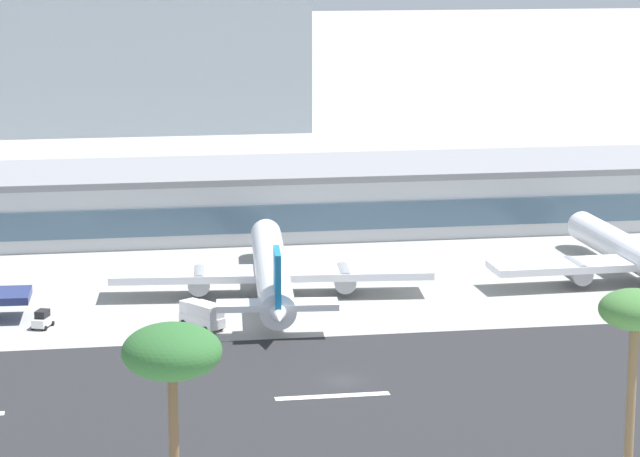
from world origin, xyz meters
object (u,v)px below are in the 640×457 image
at_px(terminal_building, 226,199).
at_px(service_baggage_tug_1, 43,319).
at_px(service_box_truck_0, 202,314).
at_px(palm_tree_1, 172,355).
at_px(airliner_blue_tail_gate_1, 272,273).
at_px(palm_tree_0, 635,316).
at_px(distant_hotel_block, 18,31).

xyz_separation_m(terminal_building, service_baggage_tug_1, (-27.46, -53.04, -4.15)).
xyz_separation_m(service_box_truck_0, palm_tree_1, (-6.89, -61.01, 13.61)).
relative_size(airliner_blue_tail_gate_1, service_box_truck_0, 7.98).
bearing_deg(palm_tree_0, terminal_building, 102.11).
bearing_deg(terminal_building, service_box_truck_0, -98.45).
xyz_separation_m(distant_hotel_block, airliner_blue_tail_gate_1, (39.19, -167.97, -20.50)).
relative_size(airliner_blue_tail_gate_1, palm_tree_1, 2.82).
relative_size(palm_tree_0, palm_tree_1, 0.99).
bearing_deg(distant_hotel_block, palm_tree_0, -75.48).
bearing_deg(palm_tree_0, airliner_blue_tail_gate_1, 107.80).
bearing_deg(terminal_building, palm_tree_1, -97.41).
distance_m(terminal_building, palm_tree_0, 115.22).
relative_size(distant_hotel_block, palm_tree_0, 7.76).
xyz_separation_m(service_baggage_tug_1, palm_tree_0, (51.53, -59.18, 14.28)).
relative_size(distant_hotel_block, palm_tree_1, 7.66).
distance_m(airliner_blue_tail_gate_1, palm_tree_1, 77.36).
distance_m(service_box_truck_0, palm_tree_0, 65.89).
bearing_deg(airliner_blue_tail_gate_1, service_box_truck_0, 147.86).
bearing_deg(airliner_blue_tail_gate_1, distant_hotel_block, 18.33).
bearing_deg(distant_hotel_block, service_box_truck_0, -80.94).
relative_size(distant_hotel_block, service_box_truck_0, 21.68).
relative_size(service_box_truck_0, palm_tree_0, 0.36).
height_order(terminal_building, service_baggage_tug_1, terminal_building).
distance_m(service_box_truck_0, service_baggage_tug_1, 19.39).
bearing_deg(service_box_truck_0, airliner_blue_tail_gate_1, -72.13).
relative_size(terminal_building, service_box_truck_0, 26.35).
xyz_separation_m(service_box_truck_0, service_baggage_tug_1, (-19.06, 3.47, -0.74)).
bearing_deg(palm_tree_1, airliner_blue_tail_gate_1, 77.02).
xyz_separation_m(terminal_building, service_box_truck_0, (-8.40, -56.51, -3.41)).
bearing_deg(service_box_truck_0, service_baggage_tug_1, 44.89).
height_order(distant_hotel_block, service_box_truck_0, distant_hotel_block).
bearing_deg(service_baggage_tug_1, palm_tree_1, -147.70).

